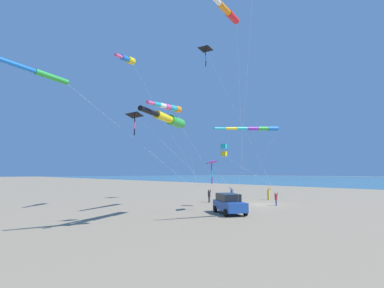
% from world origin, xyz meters
% --- Properties ---
extents(ground_plane, '(600.00, 600.00, 0.00)m').
position_xyz_m(ground_plane, '(0.00, 0.00, 0.00)').
color(ground_plane, gray).
extents(parked_car, '(3.65, 4.66, 1.85)m').
position_xyz_m(parked_car, '(-8.92, -2.28, 0.95)').
color(parked_car, '#1E479E').
rests_on(parked_car, ground_plane).
extents(cooler_box, '(0.62, 0.42, 0.42)m').
position_xyz_m(cooler_box, '(-6.22, -1.78, 0.21)').
color(cooler_box, black).
rests_on(cooler_box, ground_plane).
extents(person_adult_flyer, '(0.66, 0.70, 1.95)m').
position_xyz_m(person_adult_flyer, '(0.02, 4.86, 1.06)').
color(person_adult_flyer, '#232328').
rests_on(person_adult_flyer, ground_plane).
extents(person_child_green_jacket, '(0.55, 0.60, 1.70)m').
position_xyz_m(person_child_green_jacket, '(-3.20, 5.97, 0.92)').
color(person_child_green_jacket, '#232328').
rests_on(person_child_green_jacket, ground_plane).
extents(person_child_grey_jacket, '(0.46, 0.57, 1.77)m').
position_xyz_m(person_child_grey_jacket, '(5.37, 2.67, 0.96)').
color(person_child_grey_jacket, gold).
rests_on(person_child_grey_jacket, ground_plane).
extents(person_bystander_far, '(0.56, 0.54, 1.55)m').
position_xyz_m(person_bystander_far, '(0.11, -1.73, 0.85)').
color(person_bystander_far, '#335199').
rests_on(person_bystander_far, ground_plane).
extents(kite_delta_white_trailing, '(13.46, 1.52, 8.56)m').
position_xyz_m(kite_delta_white_trailing, '(-18.26, -0.77, 8.26)').
color(kite_delta_white_trailing, black).
rests_on(kite_delta_white_trailing, ground_plane).
extents(kite_box_yellow_midlevel, '(13.38, 2.11, 7.11)m').
position_xyz_m(kite_box_yellow_midlevel, '(-5.29, 1.45, 6.40)').
color(kite_box_yellow_midlevel, '#1EB7C6').
rests_on(kite_box_yellow_midlevel, ground_plane).
extents(kite_windsock_long_streamer_left, '(10.55, 4.70, 17.12)m').
position_xyz_m(kite_windsock_long_streamer_left, '(-13.60, -6.13, 16.55)').
color(kite_windsock_long_streamer_left, red).
rests_on(kite_windsock_long_streamer_left, ground_plane).
extents(kite_windsock_purple_drifting, '(19.43, 4.49, 10.72)m').
position_xyz_m(kite_windsock_purple_drifting, '(-25.13, 0.43, 10.47)').
color(kite_windsock_purple_drifting, green).
rests_on(kite_windsock_purple_drifting, ground_plane).
extents(kite_windsock_black_fish_shape, '(14.57, 4.44, 8.87)m').
position_xyz_m(kite_windsock_black_fish_shape, '(-14.94, -0.87, 8.38)').
color(kite_windsock_black_fish_shape, green).
rests_on(kite_windsock_black_fish_shape, ground_plane).
extents(kite_windsock_small_distant, '(11.12, 8.33, 7.82)m').
position_xyz_m(kite_windsock_small_distant, '(-9.89, -6.16, 7.49)').
color(kite_windsock_small_distant, blue).
rests_on(kite_windsock_small_distant, ground_plane).
extents(kite_windsock_orange_high_right, '(13.03, 6.15, 11.65)m').
position_xyz_m(kite_windsock_orange_high_right, '(-10.96, 4.46, 11.03)').
color(kite_windsock_orange_high_right, orange).
rests_on(kite_windsock_orange_high_right, ground_plane).
extents(kite_windsock_rainbow_low_near, '(15.02, 2.93, 17.44)m').
position_xyz_m(kite_windsock_rainbow_low_near, '(-14.30, 8.02, 16.72)').
color(kite_windsock_rainbow_low_near, yellow).
rests_on(kite_windsock_rainbow_low_near, ground_plane).
extents(kite_delta_long_streamer_right, '(8.56, 3.07, 5.18)m').
position_xyz_m(kite_delta_long_streamer_right, '(-8.71, 0.19, 4.87)').
color(kite_delta_long_streamer_right, purple).
rests_on(kite_delta_long_streamer_right, ground_plane).
extents(kite_delta_striped_overhead, '(8.05, 8.09, 22.36)m').
position_xyz_m(kite_delta_striped_overhead, '(-1.47, 8.25, 21.93)').
color(kite_delta_striped_overhead, black).
rests_on(kite_delta_striped_overhead, ground_plane).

